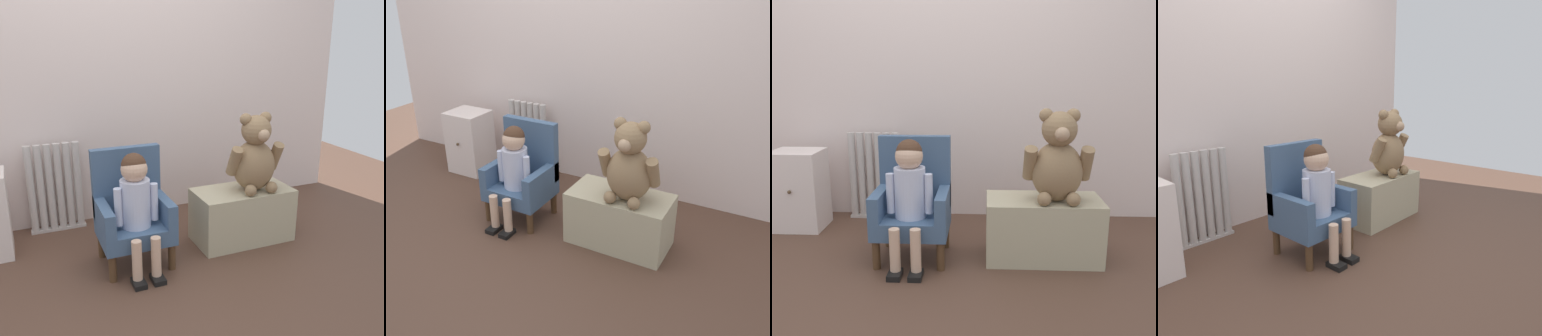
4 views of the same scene
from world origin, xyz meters
TOP-DOWN VIEW (x-y plane):
  - ground_plane at (0.00, 0.00)m, footprint 6.00×6.00m
  - back_wall at (0.00, 1.20)m, footprint 3.80×0.05m
  - radiator at (-0.43, 1.08)m, footprint 0.37×0.05m
  - small_dresser at (-0.89, 0.86)m, footprint 0.32×0.31m
  - child_armchair at (-0.05, 0.47)m, footprint 0.41×0.37m
  - child_figure at (-0.05, 0.36)m, footprint 0.25×0.35m
  - low_bench at (0.68, 0.45)m, footprint 0.64×0.33m
  - large_teddy_bear at (0.74, 0.42)m, footprint 0.37×0.26m

SIDE VIEW (x-z plane):
  - ground_plane at x=0.00m, z-range 0.00..0.00m
  - low_bench at x=0.68m, z-range 0.00..0.35m
  - small_dresser at x=-0.89m, z-range 0.00..0.53m
  - radiator at x=-0.43m, z-range 0.00..0.62m
  - child_armchair at x=-0.05m, z-range -0.03..0.65m
  - child_figure at x=-0.05m, z-range 0.10..0.79m
  - large_teddy_bear at x=0.74m, z-range 0.32..0.83m
  - back_wall at x=0.00m, z-range 0.00..2.40m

